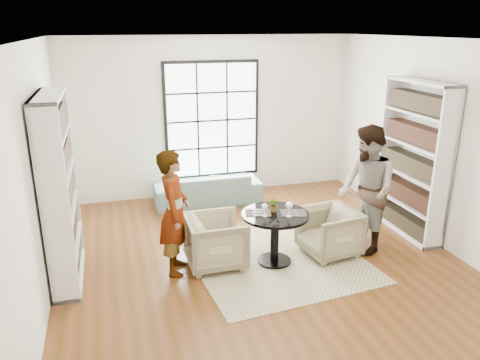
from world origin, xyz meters
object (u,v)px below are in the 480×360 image
object	(u,v)px
wine_glass_left	(265,207)
flower_centerpiece	(274,204)
sofa	(207,188)
armchair_left	(216,241)
wine_glass_right	(289,206)
pedestal_table	(275,227)
person_right	(367,190)
armchair_right	(329,232)
person_left	(174,213)

from	to	relation	value
wine_glass_left	flower_centerpiece	world-z (taller)	flower_centerpiece
sofa	armchair_left	size ratio (longest dim) A/B	2.47
wine_glass_left	wine_glass_right	bearing A→B (deg)	-17.70
pedestal_table	wine_glass_left	distance (m)	0.38
person_right	armchair_left	bearing A→B (deg)	-89.67
armchair_left	wine_glass_left	size ratio (longest dim) A/B	4.33
armchair_right	flower_centerpiece	distance (m)	0.97
sofa	armchair_left	bearing A→B (deg)	80.93
person_right	sofa	bearing A→B (deg)	-140.90
flower_centerpiece	wine_glass_left	bearing A→B (deg)	-144.27
person_right	wine_glass_right	xyz separation A→B (m)	(-1.25, -0.17, -0.04)
person_left	person_right	world-z (taller)	person_right
sofa	flower_centerpiece	size ratio (longest dim) A/B	9.47
flower_centerpiece	pedestal_table	bearing A→B (deg)	-94.98
person_right	wine_glass_left	distance (m)	1.56
flower_centerpiece	sofa	bearing A→B (deg)	99.44
pedestal_table	armchair_right	distance (m)	0.86
wine_glass_right	flower_centerpiece	size ratio (longest dim) A/B	1.03
armchair_right	flower_centerpiece	size ratio (longest dim) A/B	3.67
person_left	flower_centerpiece	distance (m)	1.36
armchair_right	wine_glass_left	xyz separation A→B (m)	(-1.01, -0.07, 0.52)
armchair_left	person_left	bearing A→B (deg)	90.05
pedestal_table	armchair_right	world-z (taller)	pedestal_table
person_left	flower_centerpiece	bearing A→B (deg)	-79.90
person_right	person_left	bearing A→B (deg)	-88.99
person_left	armchair_left	bearing A→B (deg)	-76.87
pedestal_table	wine_glass_right	bearing A→B (deg)	-46.75
sofa	armchair_left	distance (m)	2.43
sofa	person_left	bearing A→B (deg)	68.74
armchair_left	wine_glass_left	world-z (taller)	wine_glass_left
armchair_left	person_left	distance (m)	0.73
armchair_left	wine_glass_right	xyz separation A→B (m)	(0.94, -0.30, 0.53)
armchair_left	wine_glass_right	size ratio (longest dim) A/B	3.73
sofa	person_left	distance (m)	2.63
person_right	flower_centerpiece	xyz separation A→B (m)	(-1.38, 0.06, -0.09)
person_right	pedestal_table	bearing A→B (deg)	-85.40
sofa	armchair_right	bearing A→B (deg)	116.49
armchair_left	armchair_right	world-z (taller)	armchair_left
person_left	person_right	distance (m)	2.74
wine_glass_right	pedestal_table	bearing A→B (deg)	133.25
flower_centerpiece	person_left	bearing A→B (deg)	176.98
armchair_right	person_left	distance (m)	2.24
wine_glass_left	flower_centerpiece	xyz separation A→B (m)	(0.18, 0.13, -0.03)
person_left	flower_centerpiece	size ratio (longest dim) A/B	8.18
wine_glass_right	flower_centerpiece	xyz separation A→B (m)	(-0.13, 0.23, -0.05)
armchair_left	wine_glass_right	world-z (taller)	wine_glass_right
armchair_right	wine_glass_left	distance (m)	1.14
wine_glass_left	armchair_left	bearing A→B (deg)	162.32
armchair_right	sofa	bearing A→B (deg)	-161.86
wine_glass_left	wine_glass_right	xyz separation A→B (m)	(0.31, -0.10, 0.02)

